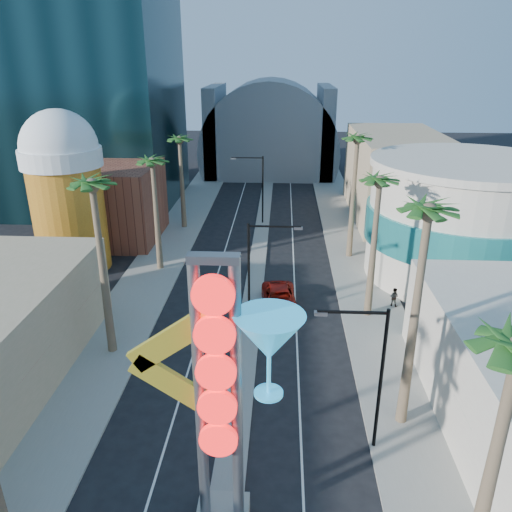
{
  "coord_description": "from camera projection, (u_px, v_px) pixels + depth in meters",
  "views": [
    {
      "loc": [
        2.26,
        -12.32,
        18.77
      ],
      "look_at": [
        0.44,
        21.36,
        5.03
      ],
      "focal_mm": 35.0,
      "sensor_mm": 36.0,
      "label": 1
    }
  ],
  "objects": [
    {
      "name": "pedestrian_b",
      "position": [
        394.0,
        297.0,
        39.38
      ],
      "size": [
        0.94,
        0.88,
        1.53
      ],
      "primitive_type": "imported",
      "rotation": [
        0.0,
        0.0,
        2.62
      ],
      "color": "gray",
      "rests_on": "sidewalk_east"
    },
    {
      "name": "streetlight_1",
      "position": [
        258.0,
        183.0,
        57.46
      ],
      "size": [
        3.79,
        0.25,
        8.0
      ],
      "color": "black",
      "rests_on": "ground"
    },
    {
      "name": "palm_3",
      "position": [
        180.0,
        145.0,
        54.3
      ],
      "size": [
        2.4,
        2.4,
        11.2
      ],
      "color": "brown",
      "rests_on": "ground"
    },
    {
      "name": "streetlight_0",
      "position": [
        257.0,
        265.0,
        35.21
      ],
      "size": [
        3.79,
        0.25,
        8.0
      ],
      "color": "black",
      "rests_on": "ground"
    },
    {
      "name": "brick_filler_west",
      "position": [
        110.0,
        203.0,
        53.01
      ],
      "size": [
        10.0,
        10.0,
        8.0
      ],
      "primitive_type": "cube",
      "color": "brown",
      "rests_on": "ground"
    },
    {
      "name": "beer_mug",
      "position": [
        65.0,
        186.0,
        44.22
      ],
      "size": [
        7.0,
        7.0,
        14.5
      ],
      "color": "#A95416",
      "rests_on": "ground"
    },
    {
      "name": "neon_sign",
      "position": [
        239.0,
        386.0,
        18.52
      ],
      "size": [
        6.53,
        2.6,
        12.55
      ],
      "color": "gray",
      "rests_on": "ground"
    },
    {
      "name": "palm_6",
      "position": [
        379.0,
        190.0,
        34.73
      ],
      "size": [
        2.4,
        2.4,
        11.7
      ],
      "color": "brown",
      "rests_on": "ground"
    },
    {
      "name": "sidewalk_west",
      "position": [
        167.0,
        249.0,
        51.39
      ],
      "size": [
        5.0,
        100.0,
        0.15
      ],
      "primitive_type": "cube",
      "color": "gray",
      "rests_on": "ground"
    },
    {
      "name": "palm_1",
      "position": [
        93.0,
        197.0,
        29.74
      ],
      "size": [
        2.4,
        2.4,
        12.7
      ],
      "color": "brown",
      "rests_on": "ground"
    },
    {
      "name": "sidewalk_east",
      "position": [
        353.0,
        252.0,
        50.45
      ],
      "size": [
        5.0,
        100.0,
        0.15
      ],
      "primitive_type": "cube",
      "color": "gray",
      "rests_on": "ground"
    },
    {
      "name": "palm_7",
      "position": [
        357.0,
        147.0,
        45.49
      ],
      "size": [
        2.4,
        2.4,
        12.7
      ],
      "color": "brown",
      "rests_on": "ground"
    },
    {
      "name": "palm_2",
      "position": [
        153.0,
        169.0,
        43.2
      ],
      "size": [
        2.4,
        2.4,
        11.2
      ],
      "color": "brown",
      "rests_on": "ground"
    },
    {
      "name": "palm_5",
      "position": [
        427.0,
        228.0,
        23.13
      ],
      "size": [
        2.4,
        2.4,
        13.2
      ],
      "color": "brown",
      "rests_on": "ground"
    },
    {
      "name": "red_pickup",
      "position": [
        279.0,
        299.0,
        39.33
      ],
      "size": [
        3.09,
        5.95,
        1.6
      ],
      "primitive_type": "imported",
      "rotation": [
        0.0,
        0.0,
        0.08
      ],
      "color": "maroon",
      "rests_on": "ground"
    },
    {
      "name": "streetlight_2",
      "position": [
        372.0,
        368.0,
        23.82
      ],
      "size": [
        3.45,
        0.25,
        8.0
      ],
      "color": "black",
      "rests_on": "ground"
    },
    {
      "name": "turquoise_building",
      "position": [
        462.0,
        221.0,
        43.45
      ],
      "size": [
        16.6,
        16.6,
        10.6
      ],
      "color": "beige",
      "rests_on": "ground"
    },
    {
      "name": "canopy",
      "position": [
        270.0,
        146.0,
        83.54
      ],
      "size": [
        22.0,
        16.0,
        22.0
      ],
      "color": "slate",
      "rests_on": "ground"
    },
    {
      "name": "median",
      "position": [
        260.0,
        240.0,
        53.69
      ],
      "size": [
        1.6,
        84.0,
        0.15
      ],
      "primitive_type": "cube",
      "color": "gray",
      "rests_on": "ground"
    },
    {
      "name": "filler_east",
      "position": [
        396.0,
        176.0,
        60.29
      ],
      "size": [
        10.0,
        20.0,
        10.0
      ],
      "primitive_type": "cube",
      "color": "tan",
      "rests_on": "ground"
    }
  ]
}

